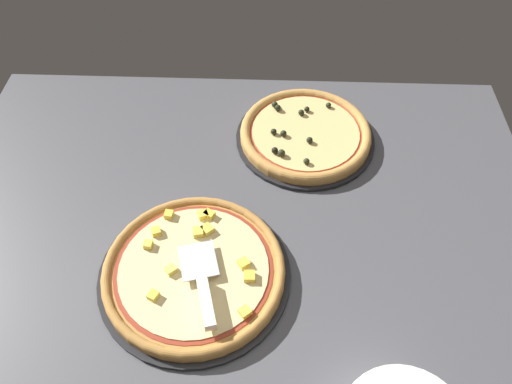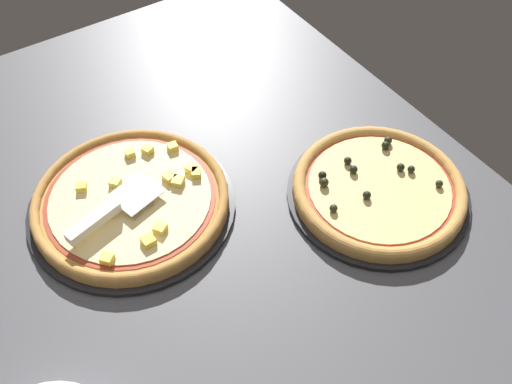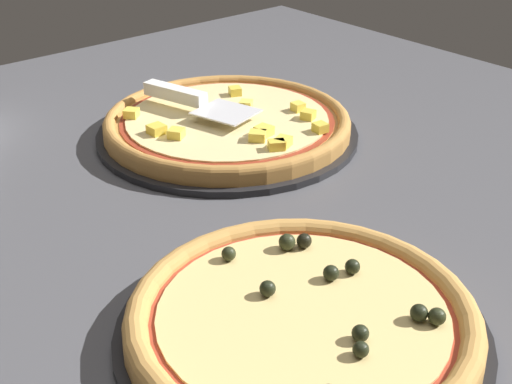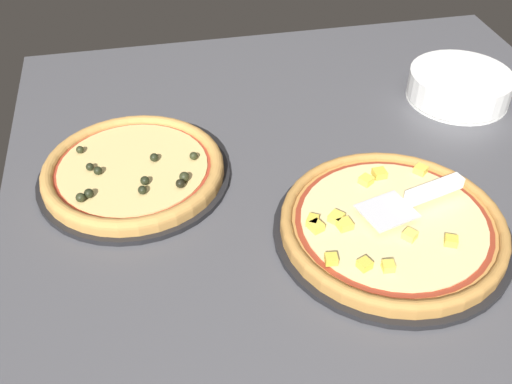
{
  "view_description": "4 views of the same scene",
  "coord_description": "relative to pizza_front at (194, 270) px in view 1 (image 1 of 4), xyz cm",
  "views": [
    {
      "loc": [
        6.52,
        -56.73,
        90.4
      ],
      "look_at": [
        3.8,
        15.68,
        3.0
      ],
      "focal_mm": 35.0,
      "sensor_mm": 36.0,
      "label": 1
    },
    {
      "loc": [
        65.59,
        -25.32,
        88.93
      ],
      "look_at": [
        3.8,
        15.68,
        3.0
      ],
      "focal_mm": 42.0,
      "sensor_mm": 36.0,
      "label": 2
    },
    {
      "loc": [
        53.25,
        73.72,
        44.11
      ],
      "look_at": [
        3.8,
        15.68,
        3.0
      ],
      "focal_mm": 50.0,
      "sensor_mm": 36.0,
      "label": 3
    },
    {
      "loc": [
        -73.69,
        31.94,
        70.21
      ],
      "look_at": [
        3.8,
        15.68,
        3.0
      ],
      "focal_mm": 42.0,
      "sensor_mm": 36.0,
      "label": 4
    }
  ],
  "objects": [
    {
      "name": "pizza_back",
      "position": [
        23.66,
        41.12,
        -0.12
      ],
      "size": [
        33.35,
        33.35,
        3.74
      ],
      "color": "#C68E47",
      "rests_on": "pizza_pan_back"
    },
    {
      "name": "pizza_front",
      "position": [
        0.0,
        0.0,
        0.0
      ],
      "size": [
        37.18,
        37.18,
        3.46
      ],
      "color": "#B77F3D",
      "rests_on": "pizza_pan_front"
    },
    {
      "name": "serving_spatula",
      "position": [
        2.91,
        -6.28,
        2.85
      ],
      "size": [
        9.73,
        19.96,
        2.0
      ],
      "color": "silver",
      "rests_on": "pizza_front"
    },
    {
      "name": "ground_plane",
      "position": [
        8.04,
        4.86,
        -4.21
      ],
      "size": [
        139.26,
        120.93,
        3.6
      ],
      "primitive_type": "cube",
      "color": "#4C4C51"
    },
    {
      "name": "pizza_pan_back",
      "position": [
        23.69,
        41.12,
        -1.91
      ],
      "size": [
        35.48,
        35.48,
        1.0
      ],
      "primitive_type": "cylinder",
      "color": "black",
      "rests_on": "ground_plane"
    },
    {
      "name": "pizza_pan_front",
      "position": [
        -0.01,
        -0.05,
        -1.91
      ],
      "size": [
        39.56,
        39.56,
        1.0
      ],
      "primitive_type": "cylinder",
      "color": "black",
      "rests_on": "ground_plane"
    }
  ]
}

